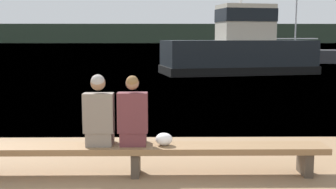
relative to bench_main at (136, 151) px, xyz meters
The scene contains 8 objects.
water_surface 122.37m from the bench_main, 90.02° to the left, with size 240.00×240.00×0.00m, color #386084.
far_shoreline 154.62m from the bench_main, 90.01° to the left, with size 600.00×12.00×6.99m, color #2D3D2D.
bench_main is the anchor object (origin of this frame).
person_left 0.76m from the bench_main, behind, with size 0.44×0.41×1.05m.
person_right 0.52m from the bench_main, 165.98° to the left, with size 0.44×0.41×1.04m.
shopping_bag 0.45m from the bench_main, ahead, with size 0.25×0.21×0.19m.
tugboat_red 18.40m from the bench_main, 75.14° to the left, with size 9.00×5.00×6.71m.
moored_sailboat 31.03m from the bench_main, 67.81° to the left, with size 8.29×5.61×7.30m.
Camera 1 is at (0.44, -3.66, 2.03)m, focal length 45.00 mm.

